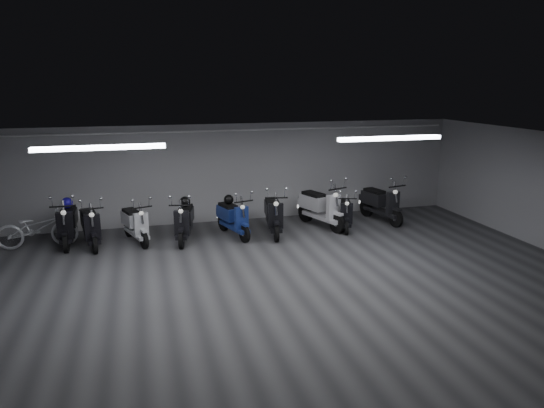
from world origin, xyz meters
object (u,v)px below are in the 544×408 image
object	(u,v)px
helmet_0	(229,199)
helmet_1	(67,203)
scooter_0	(67,217)
scooter_3	(184,215)
scooter_4	(233,212)
bicycle	(36,224)
scooter_6	(321,201)
scooter_9	(382,197)
helmet_2	(185,202)
scooter_1	(90,220)
scooter_2	(135,218)
scooter_7	(345,207)
scooter_5	(274,209)

from	to	relation	value
helmet_0	helmet_1	distance (m)	4.02
scooter_0	scooter_3	bearing A→B (deg)	-9.96
scooter_4	bicycle	xyz separation A→B (m)	(-4.77, 0.38, -0.06)
scooter_6	bicycle	world-z (taller)	scooter_6
scooter_9	helmet_2	size ratio (longest dim) A/B	7.03
scooter_1	bicycle	bearing A→B (deg)	157.74
scooter_3	scooter_9	distance (m)	5.65
scooter_6	scooter_9	bearing A→B (deg)	-16.98
scooter_1	scooter_4	distance (m)	3.52
scooter_3	scooter_4	bearing A→B (deg)	14.91
scooter_0	helmet_2	world-z (taller)	scooter_0
scooter_4	scooter_6	distance (m)	2.50
scooter_2	bicycle	size ratio (longest dim) A/B	0.93
scooter_0	scooter_9	distance (m)	8.44
scooter_1	scooter_2	bearing A→B (deg)	-10.14
scooter_0	scooter_2	distance (m)	1.63
scooter_0	scooter_1	bearing A→B (deg)	-27.46
helmet_0	helmet_2	world-z (taller)	helmet_2
scooter_2	scooter_7	bearing A→B (deg)	-21.93
scooter_1	bicycle	xyz separation A→B (m)	(-1.25, 0.25, -0.08)
helmet_1	scooter_4	bearing A→B (deg)	-9.29
scooter_9	scooter_1	bearing A→B (deg)	168.32
scooter_1	helmet_0	world-z (taller)	scooter_1
scooter_4	helmet_2	world-z (taller)	scooter_4
scooter_5	scooter_6	size ratio (longest dim) A/B	0.94
scooter_2	scooter_1	bearing A→B (deg)	161.69
scooter_9	scooter_3	bearing A→B (deg)	170.48
helmet_0	scooter_5	bearing A→B (deg)	-16.47
scooter_2	helmet_1	xyz separation A→B (m)	(-1.61, 0.52, 0.37)
scooter_9	helmet_2	bearing A→B (deg)	168.03
helmet_0	bicycle	bearing A→B (deg)	178.22
scooter_6	scooter_7	xyz separation A→B (m)	(0.59, -0.31, -0.14)
helmet_2	scooter_2	bearing A→B (deg)	-177.50
scooter_5	helmet_2	distance (m)	2.30
helmet_2	scooter_9	bearing A→B (deg)	0.77
scooter_5	bicycle	world-z (taller)	scooter_5
scooter_9	helmet_0	bearing A→B (deg)	167.81
scooter_0	helmet_2	distance (m)	2.88
helmet_2	scooter_6	bearing A→B (deg)	-0.23
scooter_3	scooter_7	world-z (taller)	scooter_3
scooter_4	scooter_6	size ratio (longest dim) A/B	0.87
scooter_4	helmet_2	xyz separation A→B (m)	(-1.21, 0.20, 0.31)
scooter_0	scooter_9	bearing A→B (deg)	-1.78
scooter_4	scooter_9	bearing A→B (deg)	-13.44
scooter_7	scooter_1	bearing A→B (deg)	-163.34
scooter_3	scooter_4	distance (m)	1.27
scooter_2	scooter_4	distance (m)	2.47
scooter_0	scooter_5	size ratio (longest dim) A/B	0.99
scooter_3	helmet_2	distance (m)	0.39
helmet_1	scooter_7	bearing A→B (deg)	-6.29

